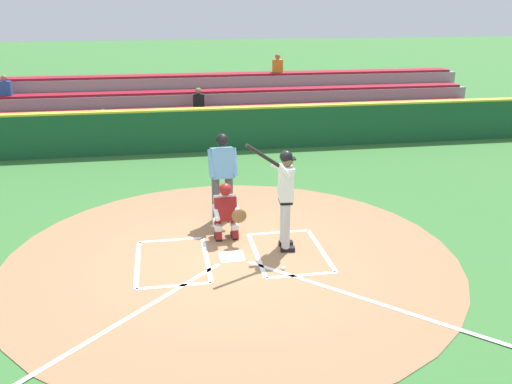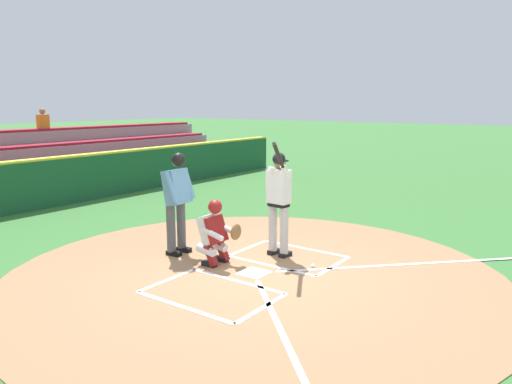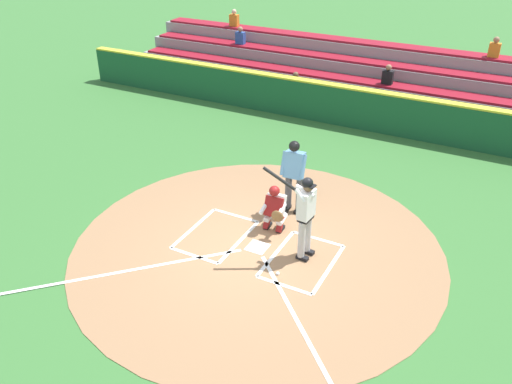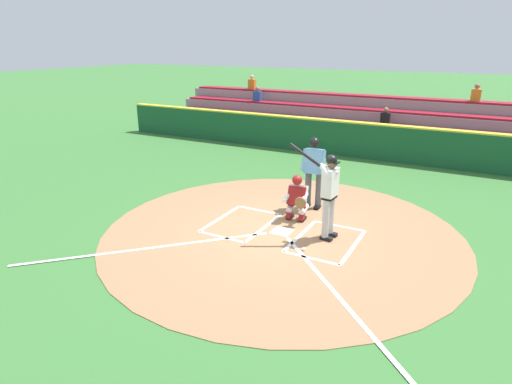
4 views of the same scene
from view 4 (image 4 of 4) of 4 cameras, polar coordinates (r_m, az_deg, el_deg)
The scene contains 9 objects.
ground_plane at distance 9.84m, azimuth 3.42°, elevation -5.28°, with size 120.00×120.00×0.00m, color #387033.
dirt_circle at distance 9.84m, azimuth 3.42°, elevation -5.25°, with size 8.00×8.00×0.01m, color #99704C.
home_plate_and_chalk at distance 9.12m, azimuth 1.06°, elevation -7.21°, with size 7.93×4.91×0.01m.
batter at distance 9.25m, azimuth 9.61°, elevation 0.19°, with size 0.98×0.65×2.13m.
catcher at distance 10.31m, azimuth 5.48°, elevation -0.63°, with size 0.60×0.60×1.13m.
plate_umpire at distance 10.97m, azimuth 7.63°, elevation 3.17°, with size 0.60×0.44×1.86m.
baseball at distance 9.01m, azimuth 6.31°, elevation -7.52°, with size 0.07×0.07×0.07m, color white.
backstop_wall at distance 16.45m, azimuth 14.66°, elevation 6.54°, with size 22.00×0.36×1.31m.
bleacher_stand at distance 19.03m, azimuth 16.68°, elevation 8.17°, with size 20.00×3.40×2.55m.
Camera 4 is at (-3.72, 8.16, 4.06)m, focal length 30.36 mm.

